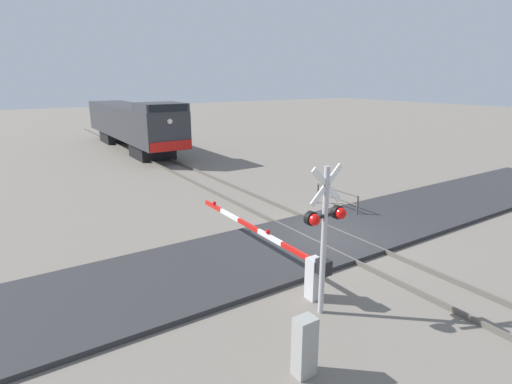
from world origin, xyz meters
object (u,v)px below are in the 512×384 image
crossing_signal (325,226)px  crossing_gate (290,257)px  utility_cabinet (305,347)px  guard_railing (337,197)px  locomotive (133,123)px

crossing_signal → crossing_gate: (0.31, 1.69, -1.55)m
crossing_gate → utility_cabinet: (-2.11, -3.17, -0.17)m
guard_railing → crossing_gate: bearing=-144.5°
crossing_signal → guard_railing: (6.26, 5.94, -1.75)m
locomotive → crossing_gate: 25.63m
crossing_signal → utility_cabinet: crossing_signal is taller
crossing_signal → locomotive: bearing=82.5°
locomotive → crossing_gate: size_ratio=2.48×
locomotive → guard_railing: (2.71, -21.14, -1.56)m
crossing_gate → locomotive: bearing=82.7°
crossing_gate → utility_cabinet: bearing=-123.6°
crossing_gate → guard_railing: bearing=35.5°
locomotive → crossing_signal: bearing=-97.5°
crossing_signal → crossing_gate: crossing_signal is taller
locomotive → crossing_gate: (-3.24, -25.39, -1.36)m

